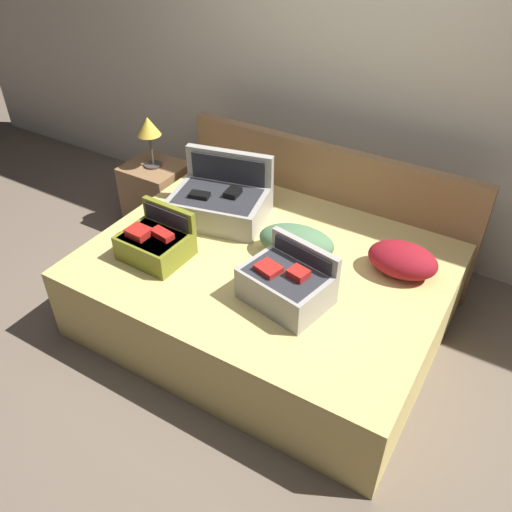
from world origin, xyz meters
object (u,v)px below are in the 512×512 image
object	(u,v)px
hard_case_medium	(286,283)
table_lamp	(148,129)
nightstand	(157,195)
hard_case_large	(220,201)
bed	(266,290)
hard_case_small	(156,242)
pillow_near_headboard	(403,260)
pillow_center_head	(296,242)

from	to	relation	value
hard_case_medium	table_lamp	bearing A→B (deg)	164.98
hard_case_medium	nightstand	size ratio (longest dim) A/B	0.97
hard_case_large	bed	bearing A→B (deg)	-39.16
hard_case_small	pillow_near_headboard	size ratio (longest dim) A/B	0.97
hard_case_medium	hard_case_small	size ratio (longest dim) A/B	1.29
hard_case_medium	nightstand	world-z (taller)	hard_case_medium
hard_case_small	pillow_near_headboard	xyz separation A→B (m)	(1.31, 0.60, -0.01)
hard_case_medium	bed	bearing A→B (deg)	148.26
hard_case_large	table_lamp	size ratio (longest dim) A/B	1.73
hard_case_large	pillow_near_headboard	size ratio (longest dim) A/B	1.71
bed	nightstand	size ratio (longest dim) A/B	4.05
bed	pillow_center_head	bearing A→B (deg)	46.34
bed	pillow_near_headboard	bearing A→B (deg)	21.94
nightstand	table_lamp	bearing A→B (deg)	-90.00
nightstand	table_lamp	size ratio (longest dim) A/B	1.31
hard_case_medium	pillow_near_headboard	bearing A→B (deg)	62.12
hard_case_small	nightstand	world-z (taller)	hard_case_small
hard_case_medium	table_lamp	distance (m)	1.80
table_lamp	hard_case_small	bearing A→B (deg)	-48.89
hard_case_large	hard_case_medium	xyz separation A→B (m)	(0.76, -0.50, -0.00)
hard_case_small	table_lamp	world-z (taller)	table_lamp
hard_case_large	pillow_center_head	world-z (taller)	hard_case_large
pillow_near_headboard	table_lamp	distance (m)	2.08
hard_case_large	hard_case_medium	bearing A→B (deg)	-46.08
hard_case_large	pillow_near_headboard	bearing A→B (deg)	-10.52
hard_case_medium	pillow_center_head	xyz separation A→B (m)	(-0.15, 0.39, -0.02)
bed	pillow_near_headboard	xyz separation A→B (m)	(0.73, 0.29, 0.34)
pillow_center_head	pillow_near_headboard	bearing A→B (deg)	14.89
hard_case_small	pillow_center_head	xyz separation A→B (m)	(0.71, 0.44, -0.01)
hard_case_medium	hard_case_small	bearing A→B (deg)	-164.83
pillow_center_head	hard_case_medium	bearing A→B (deg)	-69.57
pillow_near_headboard	hard_case_small	bearing A→B (deg)	-155.21
pillow_center_head	nightstand	bearing A→B (deg)	164.20
bed	pillow_center_head	distance (m)	0.39
hard_case_large	pillow_center_head	bearing A→B (deg)	-22.90
hard_case_large	hard_case_small	distance (m)	0.56
table_lamp	nightstand	bearing A→B (deg)	90.00
bed	hard_case_small	size ratio (longest dim) A/B	5.40
pillow_near_headboard	nightstand	world-z (taller)	pillow_near_headboard
hard_case_small	pillow_near_headboard	bearing A→B (deg)	26.64
hard_case_large	table_lamp	world-z (taller)	table_lamp
hard_case_large	pillow_near_headboard	distance (m)	1.22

